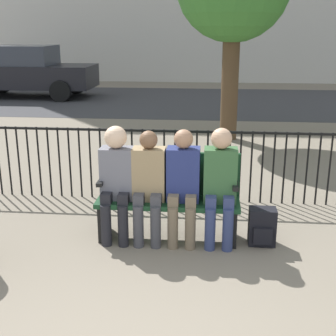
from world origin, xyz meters
TOP-DOWN VIEW (x-y plane):
  - park_bench at (0.00, 2.43)m, footprint 1.51×0.45m
  - seated_person_0 at (-0.54, 2.31)m, footprint 0.34×0.39m
  - seated_person_1 at (-0.20, 2.31)m, footprint 0.34×0.39m
  - seated_person_2 at (0.16, 2.31)m, footprint 0.34×0.39m
  - seated_person_3 at (0.54, 2.31)m, footprint 0.34×0.39m
  - backpack at (1.00, 2.31)m, footprint 0.28×0.23m
  - fence_railing at (-0.02, 3.54)m, footprint 9.01×0.03m
  - street_surface at (0.00, 12.00)m, footprint 24.00×6.00m
  - parked_car_0 at (-5.52, 12.41)m, footprint 4.20×1.94m

SIDE VIEW (x-z plane):
  - street_surface at x=0.00m, z-range 0.00..0.01m
  - backpack at x=1.00m, z-range 0.00..0.39m
  - park_bench at x=0.00m, z-range 0.03..0.95m
  - fence_railing at x=-0.02m, z-range 0.08..1.03m
  - seated_person_1 at x=-0.20m, z-range 0.07..1.26m
  - seated_person_2 at x=0.16m, z-range 0.07..1.28m
  - seated_person_3 at x=0.54m, z-range 0.08..1.31m
  - seated_person_0 at x=-0.54m, z-range 0.08..1.32m
  - parked_car_0 at x=-5.52m, z-range 0.03..1.65m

